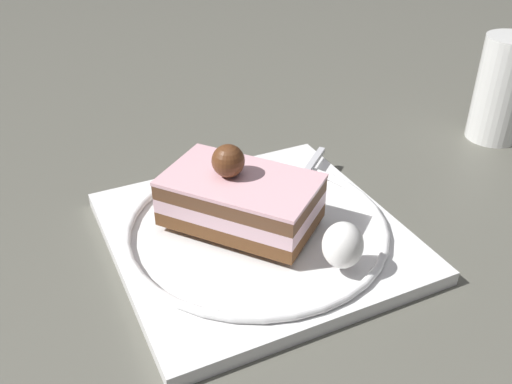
{
  "coord_description": "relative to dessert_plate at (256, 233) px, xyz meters",
  "views": [
    {
      "loc": [
        -0.26,
        -0.26,
        0.29
      ],
      "look_at": [
        -0.02,
        0.03,
        0.05
      ],
      "focal_mm": 39.97,
      "sensor_mm": 36.0,
      "label": 1
    }
  ],
  "objects": [
    {
      "name": "cake_slice",
      "position": [
        -0.01,
        0.01,
        0.03
      ],
      "size": [
        0.12,
        0.14,
        0.07
      ],
      "color": "brown",
      "rests_on": "dessert_plate"
    },
    {
      "name": "drink_glass_near",
      "position": [
        0.32,
        -0.02,
        0.04
      ],
      "size": [
        0.06,
        0.06,
        0.11
      ],
      "color": "white",
      "rests_on": "ground_plane"
    },
    {
      "name": "whipped_cream_dollop",
      "position": [
        0.02,
        -0.08,
        0.03
      ],
      "size": [
        0.03,
        0.03,
        0.04
      ],
      "primitive_type": "ellipsoid",
      "color": "white",
      "rests_on": "dessert_plate"
    },
    {
      "name": "fork",
      "position": [
        0.08,
        0.03,
        0.01
      ],
      "size": [
        0.1,
        0.06,
        0.0
      ],
      "color": "silver",
      "rests_on": "dessert_plate"
    },
    {
      "name": "dessert_plate",
      "position": [
        0.0,
        0.0,
        0.0
      ],
      "size": [
        0.27,
        0.27,
        0.02
      ],
      "color": "white",
      "rests_on": "ground_plane"
    },
    {
      "name": "ground_plane",
      "position": [
        0.02,
        -0.03,
        -0.01
      ],
      "size": [
        2.4,
        2.4,
        0.0
      ],
      "primitive_type": "plane",
      "color": "#57564C"
    }
  ]
}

